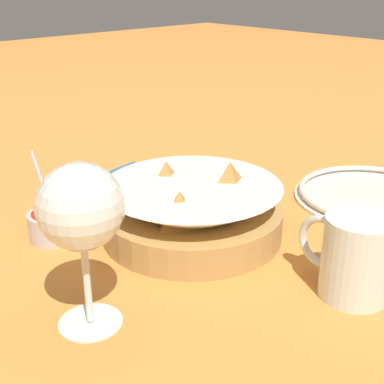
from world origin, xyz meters
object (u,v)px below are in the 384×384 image
(wine_glass, at_px, (81,212))
(beer_mug, at_px, (354,260))
(food_basket, at_px, (192,212))
(side_plate, at_px, (375,195))
(sauce_cup, at_px, (53,224))

(wine_glass, height_order, beer_mug, wine_glass)
(food_basket, xyz_separation_m, side_plate, (-0.10, -0.27, -0.02))
(wine_glass, relative_size, side_plate, 0.70)
(sauce_cup, bearing_deg, wine_glass, 160.62)
(side_plate, bearing_deg, beer_mug, 114.29)
(food_basket, relative_size, side_plate, 0.98)
(wine_glass, relative_size, beer_mug, 1.52)
(sauce_cup, xyz_separation_m, wine_glass, (-0.18, 0.06, 0.10))
(wine_glass, bearing_deg, food_basket, -70.76)
(food_basket, bearing_deg, side_plate, -110.80)
(food_basket, height_order, side_plate, food_basket)
(wine_glass, bearing_deg, side_plate, -94.07)
(sauce_cup, distance_m, beer_mug, 0.37)
(sauce_cup, distance_m, wine_glass, 0.22)
(food_basket, distance_m, sauce_cup, 0.18)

